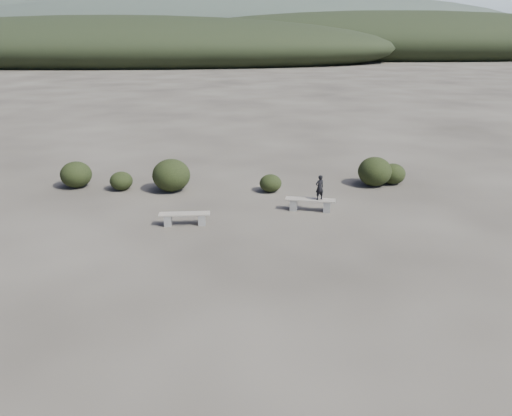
{
  "coord_description": "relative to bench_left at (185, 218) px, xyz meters",
  "views": [
    {
      "loc": [
        0.15,
        -11.12,
        6.4
      ],
      "look_at": [
        0.51,
        3.5,
        1.1
      ],
      "focal_mm": 35.0,
      "sensor_mm": 36.0,
      "label": 1
    }
  ],
  "objects": [
    {
      "name": "bench_left",
      "position": [
        0.0,
        0.0,
        0.0
      ],
      "size": [
        1.75,
        0.44,
        0.43
      ],
      "rotation": [
        0.0,
        0.0,
        0.05
      ],
      "color": "slate",
      "rests_on": "ground"
    },
    {
      "name": "seated_person",
      "position": [
        4.79,
        1.25,
        0.66
      ],
      "size": [
        0.4,
        0.34,
        0.93
      ],
      "primitive_type": "imported",
      "rotation": [
        0.0,
        0.0,
        3.56
      ],
      "color": "black",
      "rests_on": "bench_right"
    },
    {
      "name": "shrub_b",
      "position": [
        -0.96,
        3.88,
        0.4
      ],
      "size": [
        1.56,
        1.56,
        1.34
      ],
      "primitive_type": "ellipsoid",
      "color": "black",
      "rests_on": "ground"
    },
    {
      "name": "shrub_f",
      "position": [
        -5.06,
        4.48,
        0.29
      ],
      "size": [
        1.3,
        1.3,
        1.1
      ],
      "primitive_type": "ellipsoid",
      "color": "black",
      "rests_on": "ground"
    },
    {
      "name": "shrub_d",
      "position": [
        7.63,
        4.38,
        0.36
      ],
      "size": [
        1.42,
        1.42,
        1.25
      ],
      "primitive_type": "ellipsoid",
      "color": "black",
      "rests_on": "ground"
    },
    {
      "name": "shrub_c",
      "position": [
        3.14,
        3.64,
        0.1
      ],
      "size": [
        0.91,
        0.91,
        0.73
      ],
      "primitive_type": "ellipsoid",
      "color": "black",
      "rests_on": "ground"
    },
    {
      "name": "bench_right",
      "position": [
        4.48,
        1.31,
        0.02
      ],
      "size": [
        1.88,
        0.72,
        0.46
      ],
      "rotation": [
        0.0,
        0.0,
        -0.19
      ],
      "color": "slate",
      "rests_on": "ground"
    },
    {
      "name": "mountain_ridges",
      "position": [
        -5.58,
        334.18,
        10.57
      ],
      "size": [
        500.0,
        400.0,
        56.0
      ],
      "color": "black",
      "rests_on": "ground"
    },
    {
      "name": "ground",
      "position": [
        1.91,
        -4.88,
        -0.26
      ],
      "size": [
        1200.0,
        1200.0,
        0.0
      ],
      "primitive_type": "plane",
      "color": "#312C26",
      "rests_on": "ground"
    },
    {
      "name": "shrub_a",
      "position": [
        -3.08,
        4.05,
        0.12
      ],
      "size": [
        0.94,
        0.94,
        0.77
      ],
      "primitive_type": "ellipsoid",
      "color": "black",
      "rests_on": "ground"
    },
    {
      "name": "shrub_e",
      "position": [
        8.49,
        4.62,
        0.18
      ],
      "size": [
        1.07,
        1.07,
        0.89
      ],
      "primitive_type": "ellipsoid",
      "color": "black",
      "rests_on": "ground"
    }
  ]
}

